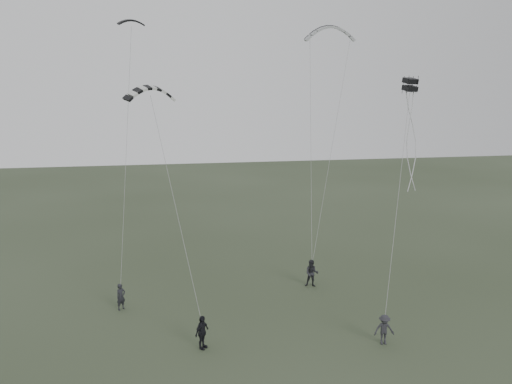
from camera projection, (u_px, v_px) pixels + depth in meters
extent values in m
plane|color=#2F3B26|center=(261.00, 339.00, 26.96)|extent=(140.00, 140.00, 0.00)
imported|color=black|center=(121.00, 297.00, 30.52)|extent=(0.72, 0.68, 1.65)
imported|color=#242429|center=(312.00, 273.00, 34.17)|extent=(1.11, 0.99, 1.88)
imported|color=black|center=(202.00, 332.00, 25.81)|extent=(1.02, 1.09, 1.80)
imported|color=#28282D|center=(384.00, 330.00, 26.29)|extent=(1.13, 0.74, 1.64)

